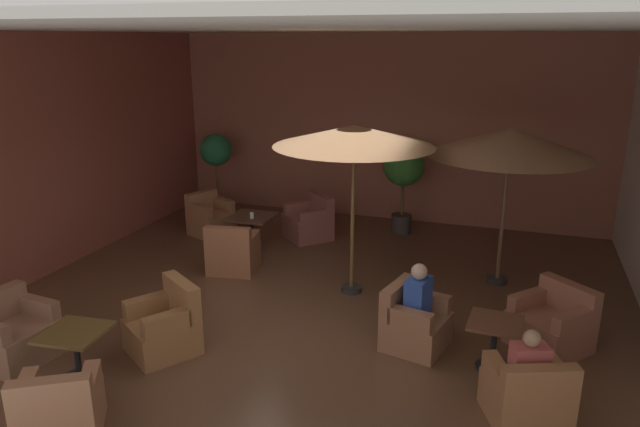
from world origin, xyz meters
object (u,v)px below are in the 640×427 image
patio_umbrella_center_beige (354,137)px  iced_drink_cup (252,215)px  potted_tree_mid_left (216,158)px  patron_by_window (418,294)px  armchair_front_left_south (309,222)px  armchair_mid_center_north (13,335)px  armchair_front_left_north (210,219)px  cafe_table_front_left (252,222)px  armchair_mid_center_south (165,327)px  armchair_front_right_east (552,325)px  patio_umbrella_tall_red (510,143)px  armchair_front_left_east (233,254)px  armchair_front_right_north (527,396)px  armchair_mid_center_east (59,410)px  patron_blue_shirt (529,362)px  potted_tree_left_corner (404,172)px  armchair_front_right_south (414,324)px  cafe_table_mid_center (76,344)px  cafe_table_front_right (495,335)px

patio_umbrella_center_beige → iced_drink_cup: bearing=151.9°
potted_tree_mid_left → patron_by_window: 6.76m
armchair_front_left_south → patron_by_window: (2.70, -3.51, 0.41)m
armchair_mid_center_north → armchair_front_left_north: bearing=90.7°
cafe_table_front_left → armchair_front_left_south: bearing=46.0°
armchair_mid_center_south → armchair_front_right_east: bearing=19.8°
patio_umbrella_tall_red → potted_tree_mid_left: bearing=162.2°
armchair_front_left_east → potted_tree_mid_left: size_ratio=0.49×
armchair_front_left_east → armchair_front_right_north: bearing=-29.8°
armchair_mid_center_east → patio_umbrella_tall_red: 6.84m
armchair_mid_center_north → armchair_mid_center_east: (1.58, -1.00, -0.02)m
armchair_front_right_east → armchair_mid_center_south: (-4.54, -1.64, 0.02)m
armchair_front_right_north → patron_blue_shirt: (-0.01, 0.03, 0.37)m
armchair_front_right_east → patio_umbrella_center_beige: patio_umbrella_center_beige is taller
potted_tree_left_corner → armchair_front_right_south: bearing=-76.9°
iced_drink_cup → armchair_mid_center_north: bearing=-104.1°
potted_tree_mid_left → patio_umbrella_center_beige: bearing=-37.7°
armchair_mid_center_north → patio_umbrella_tall_red: bearing=38.4°
potted_tree_left_corner → iced_drink_cup: potted_tree_left_corner is taller
cafe_table_mid_center → patron_blue_shirt: patron_blue_shirt is taller
armchair_front_right_north → iced_drink_cup: 6.04m
armchair_front_right_east → potted_tree_left_corner: potted_tree_left_corner is taller
patio_umbrella_tall_red → armchair_front_right_east: bearing=-69.1°
armchair_front_left_east → armchair_front_right_south: bearing=-24.4°
armchair_mid_center_north → potted_tree_mid_left: potted_tree_mid_left is taller
armchair_front_left_north → cafe_table_mid_center: (1.10, -5.06, 0.12)m
armchair_mid_center_east → iced_drink_cup: armchair_mid_center_east is taller
cafe_table_front_right → armchair_mid_center_east: (-3.92, -2.65, -0.14)m
patio_umbrella_tall_red → potted_tree_mid_left: size_ratio=1.39×
potted_tree_mid_left → armchair_front_left_north: bearing=-68.3°
armchair_front_left_north → iced_drink_cup: (1.17, -0.54, 0.35)m
potted_tree_left_corner → patron_by_window: 4.59m
armchair_front_right_north → iced_drink_cup: size_ratio=8.68×
cafe_table_mid_center → armchair_mid_center_north: size_ratio=0.82×
patio_umbrella_center_beige → iced_drink_cup: size_ratio=23.30×
armchair_front_left_east → patio_umbrella_center_beige: (2.09, -0.14, 2.08)m
armchair_front_right_east → potted_tree_mid_left: size_ratio=0.63×
cafe_table_front_right → armchair_front_right_north: (0.37, -0.93, -0.14)m
armchair_front_right_east → potted_tree_mid_left: (-6.74, 3.83, 0.96)m
armchair_front_right_south → patron_by_window: patron_by_window is taller
patio_umbrella_center_beige → patron_by_window: (1.23, -1.36, -1.67)m
patio_umbrella_tall_red → potted_tree_mid_left: patio_umbrella_tall_red is taller
cafe_table_front_left → armchair_front_right_south: size_ratio=0.88×
patio_umbrella_tall_red → patron_blue_shirt: size_ratio=4.09×
armchair_front_left_south → cafe_table_front_right: armchair_front_left_south is taller
armchair_front_right_south → armchair_front_left_east: bearing=155.6°
cafe_table_mid_center → patio_umbrella_tall_red: bearing=45.2°
patio_umbrella_tall_red → iced_drink_cup: patio_umbrella_tall_red is taller
armchair_front_right_east → patio_umbrella_tall_red: 2.82m
armchair_mid_center_east → cafe_table_front_right: bearing=34.1°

